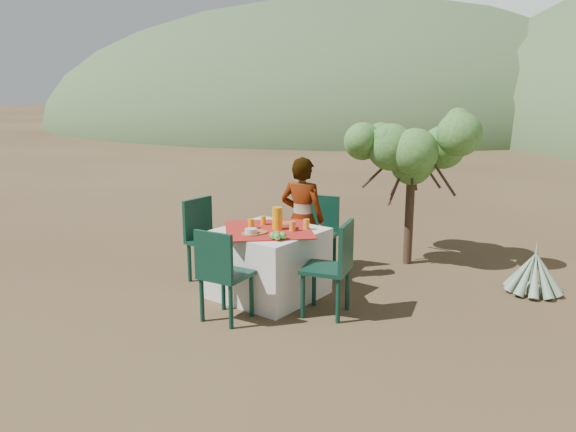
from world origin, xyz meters
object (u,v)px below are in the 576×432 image
object	(u,v)px
person	(302,219)
agave	(534,273)
juice_pitcher	(277,218)
chair_left	(206,235)
chair_far	(319,230)
shrub_tree	(418,158)
chair_right	(334,264)
table	(269,263)
chair_near	(221,271)

from	to	relation	value
person	agave	distance (m)	2.69
juice_pitcher	chair_left	bearing A→B (deg)	-175.28
chair_far	shrub_tree	distance (m)	1.55
chair_left	person	distance (m)	1.17
chair_far	chair_left	bearing A→B (deg)	-140.89
shrub_tree	juice_pitcher	bearing A→B (deg)	-108.16
shrub_tree	chair_far	bearing A→B (deg)	-130.15
chair_far	chair_left	size ratio (longest dim) A/B	0.96
agave	juice_pitcher	world-z (taller)	juice_pitcher
chair_right	table	bearing A→B (deg)	-109.16
chair_far	shrub_tree	bearing A→B (deg)	36.43
chair_far	agave	size ratio (longest dim) A/B	1.38
chair_right	shrub_tree	distance (m)	2.28
shrub_tree	juice_pitcher	distance (m)	2.20
agave	chair_far	bearing A→B (deg)	-162.02
chair_right	person	size ratio (longest dim) A/B	0.66
agave	juice_pitcher	distance (m)	2.95
chair_near	person	bearing A→B (deg)	-92.12
person	shrub_tree	distance (m)	1.74
shrub_tree	juice_pitcher	world-z (taller)	shrub_tree
shrub_tree	agave	bearing A→B (deg)	-7.58
chair_right	person	distance (m)	1.17
chair_left	juice_pitcher	distance (m)	1.09
table	agave	distance (m)	2.98
table	chair_far	distance (m)	1.11
chair_right	juice_pitcher	size ratio (longest dim) A/B	3.96
chair_left	chair_right	bearing A→B (deg)	-91.35
table	person	distance (m)	0.77
chair_far	person	distance (m)	0.48
table	chair_near	bearing A→B (deg)	-83.32
table	shrub_tree	distance (m)	2.44
person	chair_near	bearing A→B (deg)	81.21
table	chair_right	bearing A→B (deg)	-1.93
agave	shrub_tree	bearing A→B (deg)	172.42
person	juice_pitcher	distance (m)	0.65
chair_near	person	xyz separation A→B (m)	(-0.13, 1.52, 0.22)
chair_left	chair_right	xyz separation A→B (m)	(1.82, 0.00, -0.01)
chair_right	agave	world-z (taller)	chair_right
chair_right	juice_pitcher	xyz separation A→B (m)	(-0.79, 0.08, 0.34)
table	chair_far	world-z (taller)	chair_far
chair_left	shrub_tree	world-z (taller)	shrub_tree
chair_left	shrub_tree	distance (m)	2.84
person	shrub_tree	bearing A→B (deg)	-133.02
chair_near	chair_right	world-z (taller)	chair_right
chair_left	shrub_tree	xyz separation A→B (m)	(1.70, 2.12, 0.85)
person	chair_far	bearing A→B (deg)	-97.87
shrub_tree	agave	world-z (taller)	shrub_tree
person	juice_pitcher	xyz separation A→B (m)	(0.12, -0.62, 0.14)
chair_left	shrub_tree	bearing A→B (deg)	-40.13
table	chair_near	xyz separation A→B (m)	(0.10, -0.84, 0.14)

